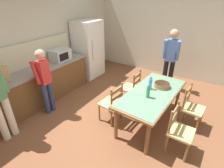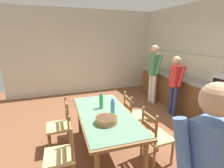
{
  "view_description": "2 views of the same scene",
  "coord_description": "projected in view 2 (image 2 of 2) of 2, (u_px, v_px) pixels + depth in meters",
  "views": [
    {
      "loc": [
        -2.57,
        -1.41,
        2.56
      ],
      "look_at": [
        0.06,
        0.26,
        0.91
      ],
      "focal_mm": 28.0,
      "sensor_mm": 36.0,
      "label": 1
    },
    {
      "loc": [
        2.94,
        -1.31,
        1.99
      ],
      "look_at": [
        -0.17,
        -0.12,
        1.08
      ],
      "focal_mm": 28.0,
      "sensor_mm": 36.0,
      "label": 2
    }
  ],
  "objects": [
    {
      "name": "chair_side_far_left",
      "position": [
        134.0,
        115.0,
        3.55
      ],
      "size": [
        0.45,
        0.44,
        0.91
      ],
      "rotation": [
        0.0,
        0.0,
        3.05
      ],
      "color": "olive",
      "rests_on": "ground"
    },
    {
      "name": "paper_bag",
      "position": [
        176.0,
        69.0,
        5.06
      ],
      "size": [
        0.24,
        0.16,
        0.36
      ],
      "primitive_type": "cube",
      "color": "tan",
      "rests_on": "kitchen_counter"
    },
    {
      "name": "person_at_counter",
      "position": [
        175.0,
        83.0,
        4.39
      ],
      "size": [
        0.38,
        0.27,
        1.53
      ],
      "rotation": [
        0.0,
        0.0,
        1.57
      ],
      "color": "navy",
      "rests_on": "ground"
    },
    {
      "name": "chair_side_far_right",
      "position": [
        155.0,
        137.0,
        2.78
      ],
      "size": [
        0.43,
        0.41,
        0.91
      ],
      "rotation": [
        0.0,
        0.0,
        3.16
      ],
      "color": "olive",
      "rests_on": "ground"
    },
    {
      "name": "counter_splashback",
      "position": [
        197.0,
        67.0,
        4.76
      ],
      "size": [
        3.58,
        0.03,
        0.6
      ],
      "primitive_type": "cube",
      "color": "beige",
      "rests_on": "kitchen_counter"
    },
    {
      "name": "wall_left",
      "position": [
        84.0,
        52.0,
        6.18
      ],
      "size": [
        0.12,
        5.2,
        2.9
      ],
      "primitive_type": "cube",
      "color": "beige",
      "rests_on": "ground"
    },
    {
      "name": "wall_back",
      "position": [
        223.0,
        60.0,
        4.16
      ],
      "size": [
        6.52,
        0.12,
        2.9
      ],
      "primitive_type": "cube",
      "color": "beige",
      "rests_on": "ground"
    },
    {
      "name": "bottle_near_centre",
      "position": [
        101.0,
        101.0,
        3.05
      ],
      "size": [
        0.07,
        0.07,
        0.27
      ],
      "color": "green",
      "rests_on": "dining_table"
    },
    {
      "name": "bottle_off_centre",
      "position": [
        113.0,
        108.0,
        2.78
      ],
      "size": [
        0.07,
        0.07,
        0.27
      ],
      "color": "#4C8ED6",
      "rests_on": "dining_table"
    },
    {
      "name": "chair_side_near_left",
      "position": [
        60.0,
        126.0,
        3.13
      ],
      "size": [
        0.43,
        0.41,
        0.91
      ],
      "rotation": [
        0.0,
        0.0,
        -0.03
      ],
      "color": "olive",
      "rests_on": "ground"
    },
    {
      "name": "dining_table",
      "position": [
        105.0,
        118.0,
        2.89
      ],
      "size": [
        1.89,
        0.96,
        0.77
      ],
      "rotation": [
        0.0,
        0.0,
        -0.06
      ],
      "color": "brown",
      "rests_on": "ground"
    },
    {
      "name": "kitchen_counter",
      "position": [
        185.0,
        94.0,
        4.85
      ],
      "size": [
        3.62,
        0.66,
        0.9
      ],
      "color": "brown",
      "rests_on": "ground"
    },
    {
      "name": "ground_plane",
      "position": [
        120.0,
        136.0,
        3.63
      ],
      "size": [
        8.32,
        8.32,
        0.0
      ],
      "primitive_type": "plane",
      "color": "brown"
    },
    {
      "name": "serving_bowl",
      "position": [
        106.0,
        120.0,
        2.54
      ],
      "size": [
        0.32,
        0.32,
        0.09
      ],
      "color": "#9E6642",
      "rests_on": "dining_table"
    },
    {
      "name": "chair_side_near_right",
      "position": [
        62.0,
        155.0,
        2.36
      ],
      "size": [
        0.45,
        0.43,
        0.91
      ],
      "rotation": [
        0.0,
        0.0,
        -0.08
      ],
      "color": "olive",
      "rests_on": "ground"
    },
    {
      "name": "person_at_sink",
      "position": [
        154.0,
        71.0,
        5.25
      ],
      "size": [
        0.44,
        0.3,
        1.75
      ],
      "rotation": [
        0.0,
        0.0,
        1.57
      ],
      "color": "silver",
      "rests_on": "ground"
    }
  ]
}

